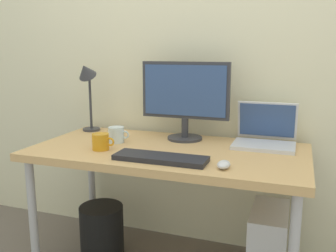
# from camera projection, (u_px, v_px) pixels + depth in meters

# --- Properties ---
(back_wall) EXTENTS (4.40, 0.04, 2.60)m
(back_wall) POSITION_uv_depth(u_px,v_px,m) (191.00, 35.00, 2.21)
(back_wall) COLOR beige
(back_wall) RESTS_ON ground_plane
(desk) EXTENTS (1.42, 0.71, 0.70)m
(desk) POSITION_uv_depth(u_px,v_px,m) (168.00, 159.00, 1.96)
(desk) COLOR tan
(desk) RESTS_ON ground_plane
(monitor) EXTENTS (0.51, 0.20, 0.44)m
(monitor) POSITION_uv_depth(u_px,v_px,m) (185.00, 96.00, 2.10)
(monitor) COLOR #333338
(monitor) RESTS_ON desk
(laptop) EXTENTS (0.32, 0.27, 0.23)m
(laptop) POSITION_uv_depth(u_px,v_px,m) (265.00, 135.00, 2.00)
(laptop) COLOR silver
(laptop) RESTS_ON desk
(desk_lamp) EXTENTS (0.11, 0.16, 0.45)m
(desk_lamp) POSITION_uv_depth(u_px,v_px,m) (87.00, 81.00, 2.29)
(desk_lamp) COLOR #333338
(desk_lamp) RESTS_ON desk
(keyboard) EXTENTS (0.44, 0.14, 0.02)m
(keyboard) POSITION_uv_depth(u_px,v_px,m) (161.00, 158.00, 1.73)
(keyboard) COLOR #232328
(keyboard) RESTS_ON desk
(mouse) EXTENTS (0.06, 0.09, 0.03)m
(mouse) POSITION_uv_depth(u_px,v_px,m) (224.00, 165.00, 1.62)
(mouse) COLOR silver
(mouse) RESTS_ON desk
(coffee_mug) EXTENTS (0.12, 0.09, 0.08)m
(coffee_mug) POSITION_uv_depth(u_px,v_px,m) (101.00, 142.00, 1.92)
(coffee_mug) COLOR orange
(coffee_mug) RESTS_ON desk
(glass_cup) EXTENTS (0.12, 0.09, 0.09)m
(glass_cup) POSITION_uv_depth(u_px,v_px,m) (116.00, 135.00, 2.07)
(glass_cup) COLOR silver
(glass_cup) RESTS_ON desk
(computer_tower) EXTENTS (0.18, 0.36, 0.42)m
(computer_tower) POSITION_uv_depth(u_px,v_px,m) (268.00, 248.00, 1.92)
(computer_tower) COLOR silver
(computer_tower) RESTS_ON ground_plane
(wastebasket) EXTENTS (0.26, 0.26, 0.30)m
(wastebasket) POSITION_uv_depth(u_px,v_px,m) (102.00, 230.00, 2.24)
(wastebasket) COLOR black
(wastebasket) RESTS_ON ground_plane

